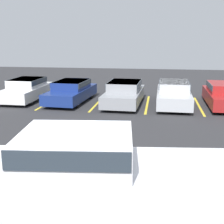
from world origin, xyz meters
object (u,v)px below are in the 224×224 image
at_px(parked_sedan_c, 124,92).
at_px(parked_sedan_e, 224,94).
at_px(parked_sedan_a, 27,89).
at_px(parked_sedan_b, 71,91).
at_px(pickup_truck, 92,176).
at_px(parked_sedan_d, 174,93).

xyz_separation_m(parked_sedan_c, parked_sedan_e, (5.28, 0.23, -0.01)).
height_order(parked_sedan_a, parked_sedan_b, parked_sedan_a).
distance_m(parked_sedan_b, parked_sedan_e, 8.32).
bearing_deg(pickup_truck, parked_sedan_a, 112.98).
bearing_deg(parked_sedan_b, pickup_truck, 22.00).
xyz_separation_m(parked_sedan_c, parked_sedan_d, (2.66, 0.12, 0.01)).
distance_m(parked_sedan_c, parked_sedan_e, 5.28).
distance_m(parked_sedan_b, parked_sedan_d, 5.70).
relative_size(parked_sedan_a, parked_sedan_d, 0.95).
relative_size(parked_sedan_b, parked_sedan_c, 0.99).
height_order(pickup_truck, parked_sedan_d, pickup_truck).
distance_m(parked_sedan_b, parked_sedan_c, 3.04).
xyz_separation_m(pickup_truck, parked_sedan_d, (2.07, 11.16, -0.21)).
xyz_separation_m(pickup_truck, parked_sedan_b, (-3.63, 11.20, -0.24)).
bearing_deg(parked_sedan_a, parked_sedan_b, 87.42).
bearing_deg(parked_sedan_a, pickup_truck, 30.18).
distance_m(parked_sedan_a, parked_sedan_c, 5.77).
xyz_separation_m(parked_sedan_b, parked_sedan_d, (5.69, -0.04, 0.03)).
bearing_deg(parked_sedan_c, parked_sedan_d, 94.70).
xyz_separation_m(parked_sedan_a, parked_sedan_d, (8.42, -0.21, 0.01)).
bearing_deg(parked_sedan_b, parked_sedan_d, 93.66).
xyz_separation_m(parked_sedan_a, parked_sedan_e, (11.04, -0.09, -0.01)).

